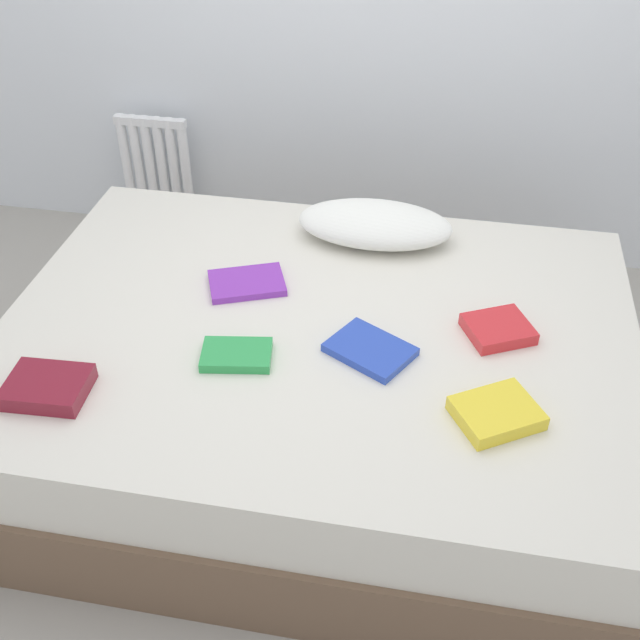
# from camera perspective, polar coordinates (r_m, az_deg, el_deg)

# --- Properties ---
(ground_plane) EXTENTS (8.00, 8.00, 0.00)m
(ground_plane) POSITION_cam_1_polar(r_m,az_deg,el_deg) (2.73, -0.20, -8.61)
(ground_plane) COLOR #9E998E
(bed) EXTENTS (2.00, 1.50, 0.50)m
(bed) POSITION_cam_1_polar(r_m,az_deg,el_deg) (2.56, -0.21, -4.80)
(bed) COLOR brown
(bed) RESTS_ON ground
(radiator) EXTENTS (0.33, 0.04, 0.49)m
(radiator) POSITION_cam_1_polar(r_m,az_deg,el_deg) (3.71, -11.97, 10.94)
(radiator) COLOR white
(radiator) RESTS_ON ground
(pillow) EXTENTS (0.55, 0.29, 0.12)m
(pillow) POSITION_cam_1_polar(r_m,az_deg,el_deg) (2.78, 4.06, 7.07)
(pillow) COLOR white
(pillow) RESTS_ON bed
(textbook_green) EXTENTS (0.22, 0.17, 0.03)m
(textbook_green) POSITION_cam_1_polar(r_m,az_deg,el_deg) (2.27, -6.16, -2.57)
(textbook_green) COLOR green
(textbook_green) RESTS_ON bed
(textbook_red) EXTENTS (0.24, 0.23, 0.04)m
(textbook_red) POSITION_cam_1_polar(r_m,az_deg,el_deg) (2.41, 12.99, -0.66)
(textbook_red) COLOR red
(textbook_red) RESTS_ON bed
(textbook_purple) EXTENTS (0.29, 0.25, 0.02)m
(textbook_purple) POSITION_cam_1_polar(r_m,az_deg,el_deg) (2.56, -5.41, 2.73)
(textbook_purple) COLOR purple
(textbook_purple) RESTS_ON bed
(textbook_maroon) EXTENTS (0.23, 0.19, 0.05)m
(textbook_maroon) POSITION_cam_1_polar(r_m,az_deg,el_deg) (2.27, -19.44, -4.68)
(textbook_maroon) COLOR maroon
(textbook_maroon) RESTS_ON bed
(textbook_blue) EXTENTS (0.29, 0.26, 0.03)m
(textbook_blue) POSITION_cam_1_polar(r_m,az_deg,el_deg) (2.28, 3.71, -2.20)
(textbook_blue) COLOR #2847B7
(textbook_blue) RESTS_ON bed
(textbook_yellow) EXTENTS (0.27, 0.26, 0.04)m
(textbook_yellow) POSITION_cam_1_polar(r_m,az_deg,el_deg) (2.13, 12.88, -6.71)
(textbook_yellow) COLOR yellow
(textbook_yellow) RESTS_ON bed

